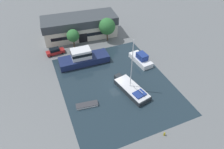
% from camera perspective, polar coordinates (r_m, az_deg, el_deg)
% --- Properties ---
extents(ground_plane, '(440.00, 440.00, 0.00)m').
position_cam_1_polar(ground_plane, '(43.95, 1.07, -2.66)').
color(ground_plane, slate).
extents(water_canal, '(22.98, 28.44, 0.01)m').
position_cam_1_polar(water_canal, '(43.95, 1.07, -2.66)').
color(water_canal, '#1E2D38').
rests_on(water_canal, ground).
extents(warehouse_building, '(21.76, 9.89, 6.07)m').
position_cam_1_polar(warehouse_building, '(60.22, -9.15, 13.40)').
color(warehouse_building, beige).
rests_on(warehouse_building, ground).
extents(quay_tree_near_building, '(3.35, 3.35, 5.32)m').
position_cam_1_polar(quay_tree_near_building, '(54.67, -11.10, 10.83)').
color(quay_tree_near_building, brown).
rests_on(quay_tree_near_building, ground).
extents(quay_tree_by_water, '(4.59, 4.59, 6.72)m').
position_cam_1_polar(quay_tree_by_water, '(56.60, -1.42, 13.58)').
color(quay_tree_by_water, brown).
rests_on(quay_tree_by_water, ground).
extents(parked_car, '(4.79, 2.08, 1.75)m').
position_cam_1_polar(parked_car, '(54.44, -15.93, 6.39)').
color(parked_car, maroon).
rests_on(parked_car, ground).
extents(sailboat_moored, '(4.96, 10.04, 12.20)m').
position_cam_1_polar(sailboat_moored, '(42.10, 5.54, -4.08)').
color(sailboat_moored, '#23282D').
rests_on(sailboat_moored, water_canal).
extents(motor_cruiser, '(12.36, 4.69, 4.00)m').
position_cam_1_polar(motor_cruiser, '(49.41, -8.22, 4.66)').
color(motor_cruiser, '#19234C').
rests_on(motor_cruiser, water_canal).
extents(small_dinghy, '(4.43, 1.93, 0.49)m').
position_cam_1_polar(small_dinghy, '(39.69, -7.15, -8.64)').
color(small_dinghy, silver).
rests_on(small_dinghy, water_canal).
extents(cabin_boat, '(3.46, 6.98, 2.65)m').
position_cam_1_polar(cabin_boat, '(49.95, 8.28, 4.39)').
color(cabin_boat, white).
rests_on(cabin_boat, water_canal).
extents(mooring_bollard, '(0.30, 0.30, 0.76)m').
position_cam_1_polar(mooring_bollard, '(36.46, 14.75, -16.08)').
color(mooring_bollard, olive).
rests_on(mooring_bollard, ground).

